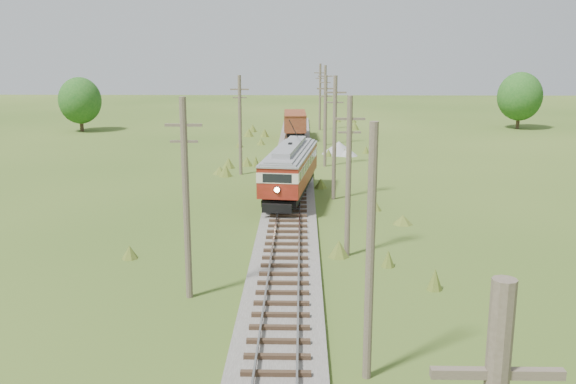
{
  "coord_description": "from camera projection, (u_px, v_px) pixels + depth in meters",
  "views": [
    {
      "loc": [
        0.84,
        -15.05,
        11.15
      ],
      "look_at": [
        0.0,
        23.45,
        2.26
      ],
      "focal_mm": 40.0,
      "sensor_mm": 36.0,
      "label": 1
    }
  ],
  "objects": [
    {
      "name": "utility_pole_l_a",
      "position": [
        186.0,
        198.0,
        27.93
      ],
      "size": [
        1.6,
        0.3,
        9.0
      ],
      "color": "brown",
      "rests_on": "ground"
    },
    {
      "name": "utility_pole_r_1",
      "position": [
        370.0,
        255.0,
        21.01
      ],
      "size": [
        0.3,
        0.3,
        8.8
      ],
      "color": "brown",
      "rests_on": "ground"
    },
    {
      "name": "gravel_pile",
      "position": [
        340.0,
        148.0,
        66.47
      ],
      "size": [
        3.64,
        3.86,
        1.32
      ],
      "color": "gray",
      "rests_on": "ground"
    },
    {
      "name": "utility_pole_r_5",
      "position": [
        325.0,
        104.0,
        71.61
      ],
      "size": [
        1.6,
        0.3,
        8.9
      ],
      "color": "brown",
      "rests_on": "ground"
    },
    {
      "name": "utility_pole_r_3",
      "position": [
        335.0,
        137.0,
        46.28
      ],
      "size": [
        1.6,
        0.3,
        9.0
      ],
      "color": "brown",
      "rests_on": "ground"
    },
    {
      "name": "utility_pole_r_4",
      "position": [
        325.0,
        120.0,
        59.02
      ],
      "size": [
        1.6,
        0.3,
        8.4
      ],
      "color": "brown",
      "rests_on": "ground"
    },
    {
      "name": "tree_mid_b",
      "position": [
        520.0,
        96.0,
        85.72
      ],
      "size": [
        5.88,
        5.88,
        7.57
      ],
      "color": "#38281C",
      "rests_on": "ground"
    },
    {
      "name": "tree_mid_a",
      "position": [
        80.0,
        101.0,
        83.12
      ],
      "size": [
        5.46,
        5.46,
        7.03
      ],
      "color": "#38281C",
      "rests_on": "ground"
    },
    {
      "name": "utility_pole_r_6",
      "position": [
        320.0,
        96.0,
        84.3
      ],
      "size": [
        1.6,
        0.3,
        8.7
      ],
      "color": "brown",
      "rests_on": "ground"
    },
    {
      "name": "utility_pole_l_b",
      "position": [
        240.0,
        124.0,
        55.26
      ],
      "size": [
        1.6,
        0.3,
        8.6
      ],
      "color": "brown",
      "rests_on": "ground"
    },
    {
      "name": "streetcar",
      "position": [
        290.0,
        166.0,
        46.37
      ],
      "size": [
        4.18,
        11.98,
        5.42
      ],
      "rotation": [
        0.0,
        0.0,
        -0.12
      ],
      "color": "black",
      "rests_on": "ground"
    },
    {
      "name": "utility_pole_r_2",
      "position": [
        348.0,
        175.0,
        33.66
      ],
      "size": [
        1.6,
        0.3,
        8.6
      ],
      "color": "brown",
      "rests_on": "ground"
    },
    {
      "name": "gondola",
      "position": [
        295.0,
        122.0,
        77.27
      ],
      "size": [
        2.73,
        7.9,
        2.61
      ],
      "rotation": [
        0.0,
        0.0,
        0.02
      ],
      "color": "black",
      "rests_on": "ground"
    },
    {
      "name": "railbed_main",
      "position": [
        291.0,
        187.0,
        50.27
      ],
      "size": [
        3.6,
        96.0,
        0.57
      ],
      "color": "#605B54",
      "rests_on": "ground"
    }
  ]
}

